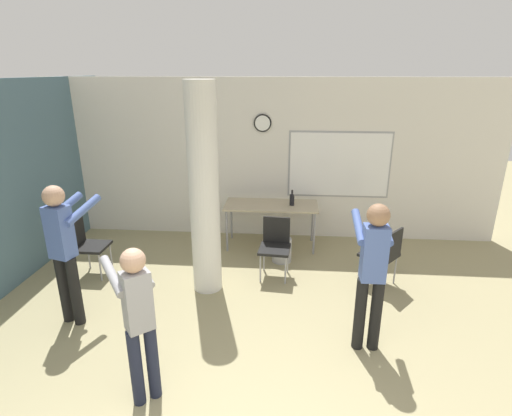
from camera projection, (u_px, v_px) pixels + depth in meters
The scene contains 11 objects.
wall_back at pixel (270, 160), 7.04m from camera, with size 8.00×0.15×2.80m.
support_pillar at pixel (204, 192), 5.18m from camera, with size 0.39×0.39×2.80m.
folding_table at pixel (271, 208), 6.74m from camera, with size 1.56×0.67×0.76m.
bottle_on_table at pixel (292, 199), 6.65m from camera, with size 0.08×0.08×0.26m.
waste_bin at pixel (282, 250), 6.35m from camera, with size 0.31×0.31×0.38m.
chair_mid_room at pixel (384, 252), 5.52m from camera, with size 0.62×0.62×0.87m.
chair_by_left_wall at pixel (87, 243), 5.84m from camera, with size 0.45×0.45×0.87m.
chair_table_front at pixel (275, 243), 5.82m from camera, with size 0.48×0.48×0.87m.
person_watching_back at pixel (64, 245), 4.57m from camera, with size 0.51×0.68×1.72m.
person_playing_side at pixel (372, 266), 4.12m from camera, with size 0.36×0.66×1.67m.
person_playing_front at pixel (138, 314), 3.45m from camera, with size 0.57×0.60×1.53m.
Camera 1 is at (0.34, -1.87, 2.90)m, focal length 28.00 mm.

